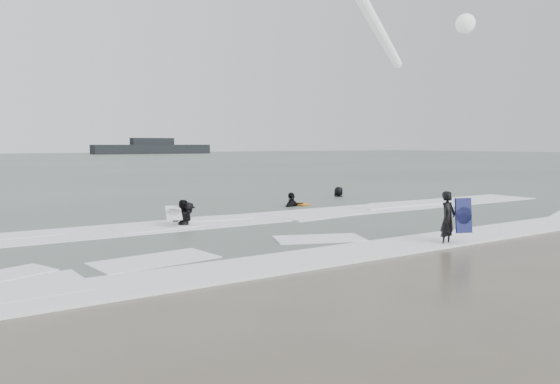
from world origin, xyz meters
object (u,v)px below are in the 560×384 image
surfer_right_far (339,198)px  vessel_horizon (152,148)px  airshow_jet (349,9)px  surfer_right_near (292,208)px  surfer_breaker (188,219)px  surfer_centre (447,245)px  surfer_wading (182,227)px

surfer_right_far → vessel_horizon: size_ratio=0.05×
airshow_jet → vessel_horizon: bearing=86.1°
surfer_right_near → surfer_breaker: bearing=-5.6°
surfer_right_near → airshow_jet: airshow_jet is taller
surfer_breaker → airshow_jet: bearing=-2.7°
vessel_horizon → airshow_jet: (-6.18, -90.12, 17.97)m
surfer_breaker → airshow_jet: size_ratio=0.03×
vessel_horizon → surfer_right_far: bearing=-105.3°
surfer_centre → airshow_jet: size_ratio=0.03×
surfer_wading → vessel_horizon: bearing=-80.7°
surfer_breaker → airshow_jet: airshow_jet is taller
surfer_breaker → vessel_horizon: size_ratio=0.05×
surfer_right_near → vessel_horizon: vessel_horizon is taller
surfer_centre → surfer_right_far: bearing=51.4°
surfer_centre → vessel_horizon: (39.16, 134.10, 1.60)m
surfer_right_near → vessel_horizon: bearing=-123.4°
surfer_breaker → surfer_right_near: bearing=-35.3°
surfer_right_near → surfer_right_far: surfer_right_near is taller
surfer_wading → surfer_right_far: bearing=-126.4°
surfer_wading → vessel_horizon: 134.51m
surfer_breaker → surfer_centre: bearing=-112.1°
surfer_centre → surfer_breaker: size_ratio=1.03×
surfer_wading → surfer_right_near: bearing=-127.8°
surfer_wading → surfer_right_near: size_ratio=0.81×
surfer_breaker → vessel_horizon: vessel_horizon is taller
surfer_right_near → airshow_jet: size_ratio=0.04×
surfer_centre → surfer_right_far: size_ratio=0.89×
vessel_horizon → airshow_jet: size_ratio=0.70×
surfer_centre → surfer_breaker: bearing=101.6°
surfer_breaker → airshow_jet: 54.65m
surfer_wading → surfer_right_far: surfer_right_far is taller
surfer_centre → surfer_breaker: (-3.94, 8.76, 0.00)m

